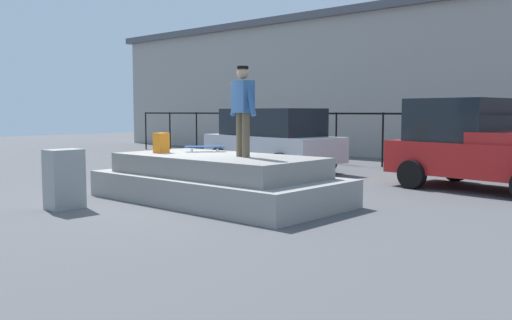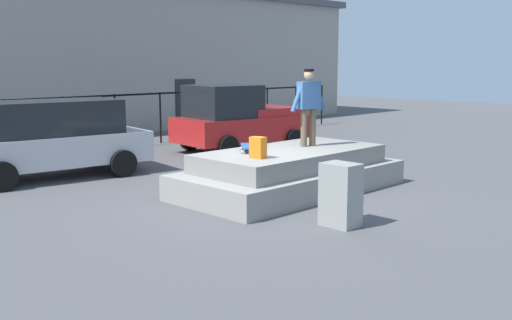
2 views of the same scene
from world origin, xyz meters
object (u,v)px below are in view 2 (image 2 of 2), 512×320
Objects in this scene: skateboarder at (309,102)px; skateboard at (246,146)px; backpack at (258,148)px; car_silver_hatchback_near at (51,137)px; car_red_pickup_mid at (238,119)px; utility_box at (341,195)px.

skateboarder is 2.22× the size of skateboard.
backpack is 5.47m from car_silver_hatchback_near.
car_silver_hatchback_near is at bearing -171.21° from backpack.
skateboarder is 2.09m from backpack.
car_red_pickup_mid is at bearing 48.12° from skateboard.
backpack reaches higher than skateboard.
skateboarder reaches higher than car_silver_hatchback_near.
skateboarder reaches higher than car_red_pickup_mid.
car_red_pickup_mid reaches higher than skateboard.
car_red_pickup_mid is (4.04, 4.50, -0.01)m from skateboard.
utility_box is (-0.60, -2.83, -0.46)m from skateboard.
car_red_pickup_mid is at bearing 0.25° from car_silver_hatchback_near.
car_silver_hatchback_near is at bearing 101.57° from utility_box.
skateboarder reaches higher than backpack.
skateboarder reaches higher than skateboard.
skateboarder is at bearing -117.63° from car_red_pickup_mid.
utility_box is (-0.15, -2.05, -0.56)m from backpack.
car_red_pickup_mid is 4.02× the size of utility_box.
utility_box is (1.38, -7.30, -0.42)m from car_silver_hatchback_near.
backpack is 2.13m from utility_box.
skateboard is 6.05m from car_red_pickup_mid.
backpack is (-1.91, -0.37, -0.76)m from skateboarder.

